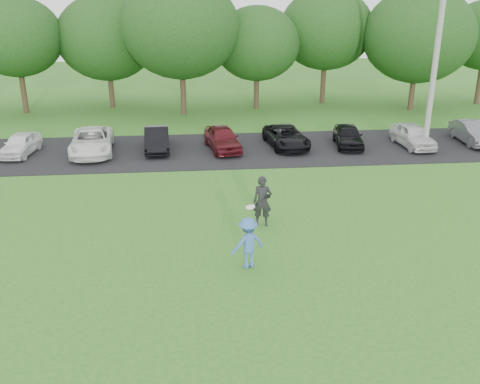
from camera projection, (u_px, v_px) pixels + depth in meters
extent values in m
plane|color=#306E1F|center=(251.00, 277.00, 15.48)|extent=(100.00, 100.00, 0.00)
cube|color=black|center=(223.00, 150.00, 27.56)|extent=(32.00, 6.50, 0.03)
cylinder|color=gray|center=(437.00, 50.00, 25.75)|extent=(0.28, 0.28, 10.01)
imported|color=#3E6BAF|center=(248.00, 243.00, 15.75)|extent=(1.17, 0.94, 1.59)
cylinder|color=white|center=(250.00, 207.00, 15.40)|extent=(0.27, 0.27, 0.08)
imported|color=black|center=(262.00, 201.00, 18.54)|extent=(0.71, 0.52, 1.79)
cube|color=black|center=(268.00, 196.00, 18.30)|extent=(0.15, 0.12, 0.10)
imported|color=white|center=(20.00, 144.00, 26.56)|extent=(1.63, 3.28, 1.07)
imported|color=white|center=(92.00, 141.00, 26.76)|extent=(2.42, 4.54, 1.21)
imported|color=black|center=(157.00, 139.00, 27.27)|extent=(1.40, 3.54, 1.15)
imported|color=#511119|center=(222.00, 138.00, 27.33)|extent=(2.02, 3.75, 1.21)
imported|color=black|center=(286.00, 137.00, 27.90)|extent=(2.20, 4.05, 1.08)
imported|color=black|center=(348.00, 136.00, 27.96)|extent=(1.74, 3.44, 1.12)
imported|color=silver|center=(413.00, 135.00, 27.91)|extent=(1.58, 3.52, 1.17)
imported|color=#54575B|center=(472.00, 132.00, 28.53)|extent=(1.38, 3.55, 1.15)
cylinder|color=#38281C|center=(24.00, 93.00, 35.27)|extent=(0.36, 0.36, 2.70)
ellipsoid|color=#214C19|center=(16.00, 37.00, 33.99)|extent=(5.94, 5.94, 5.05)
cylinder|color=#38281C|center=(111.00, 91.00, 37.15)|extent=(0.36, 0.36, 2.20)
ellipsoid|color=#214C19|center=(107.00, 38.00, 35.86)|extent=(6.68, 6.68, 5.68)
cylinder|color=#38281C|center=(183.00, 94.00, 34.90)|extent=(0.36, 0.36, 2.70)
ellipsoid|color=#214C19|center=(181.00, 28.00, 33.42)|extent=(7.42, 7.42, 6.31)
cylinder|color=#38281C|center=(256.00, 92.00, 36.74)|extent=(0.36, 0.36, 2.20)
ellipsoid|color=#214C19|center=(257.00, 44.00, 35.57)|extent=(5.76, 5.76, 4.90)
cylinder|color=#38281C|center=(323.00, 84.00, 38.39)|extent=(0.36, 0.36, 2.70)
ellipsoid|color=#214C19|center=(326.00, 29.00, 37.04)|extent=(6.50, 6.50, 5.53)
cylinder|color=#38281C|center=(412.00, 93.00, 36.37)|extent=(0.36, 0.36, 2.20)
ellipsoid|color=#214C19|center=(419.00, 35.00, 35.00)|extent=(7.24, 7.24, 6.15)
cylinder|color=#38281C|center=(479.00, 85.00, 38.07)|extent=(0.36, 0.36, 2.70)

